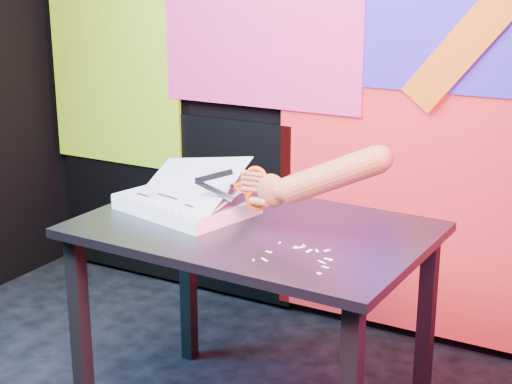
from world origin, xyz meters
The scene contains 7 objects.
room centered at (0.00, 0.00, 1.35)m, with size 3.01×3.01×2.71m.
backdrop centered at (0.06, 1.46, 0.96)m, with size 2.88×0.05×2.08m.
work_table centered at (0.21, 0.57, 0.65)m, with size 1.12×0.77×0.75m.
printout_stack centered at (-0.06, 0.59, 0.78)m, with size 0.48×0.40×0.22m.
scissors centered at (0.23, 0.53, 0.89)m, with size 0.25×0.03×0.14m.
hand_forearm centered at (0.46, 0.55, 0.95)m, with size 0.47×0.11×0.23m.
paper_clippings centered at (0.47, 0.41, 0.75)m, with size 0.22×0.19×0.00m.
Camera 1 is at (1.37, -1.51, 1.58)m, focal length 55.00 mm.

